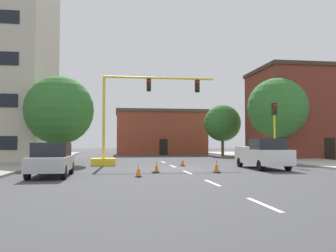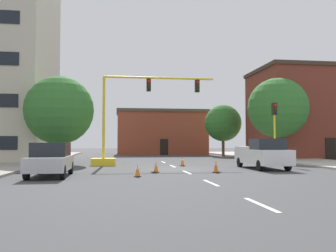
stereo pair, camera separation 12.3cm
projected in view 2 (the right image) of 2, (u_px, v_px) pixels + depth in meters
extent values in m
plane|color=#424244|center=(178.00, 169.00, 24.09)|extent=(160.00, 160.00, 0.00)
cube|color=#9E998E|center=(13.00, 162.00, 30.26)|extent=(6.00, 56.00, 0.14)
cube|color=#B2ADA3|center=(298.00, 160.00, 33.76)|extent=(6.00, 56.00, 0.14)
cube|color=silver|center=(261.00, 204.00, 10.24)|extent=(0.16, 2.40, 0.01)
cube|color=silver|center=(211.00, 183.00, 15.68)|extent=(0.16, 2.40, 0.01)
cube|color=silver|center=(187.00, 172.00, 21.12)|extent=(0.16, 2.40, 0.01)
cube|color=silver|center=(173.00, 166.00, 26.57)|extent=(0.16, 2.40, 0.01)
cube|color=silver|center=(163.00, 162.00, 32.01)|extent=(0.16, 2.40, 0.01)
cube|color=brown|center=(161.00, 134.00, 53.12)|extent=(12.53, 8.03, 5.94)
cube|color=#4C4238|center=(161.00, 112.00, 53.26)|extent=(12.83, 8.33, 0.40)
cube|color=black|center=(164.00, 147.00, 49.03)|extent=(1.10, 0.06, 2.20)
cube|color=brown|center=(308.00, 115.00, 40.47)|extent=(11.34, 8.54, 9.49)
cube|color=#3D2D23|center=(307.00, 72.00, 40.69)|extent=(11.64, 8.84, 0.40)
cube|color=black|center=(331.00, 149.00, 36.05)|extent=(1.10, 0.06, 2.20)
cube|color=yellow|center=(103.00, 162.00, 27.24)|extent=(1.80, 1.20, 0.55)
cylinder|color=yellow|center=(104.00, 117.00, 27.39)|extent=(0.20, 0.20, 6.20)
cylinder|color=yellow|center=(160.00, 78.00, 28.12)|extent=(8.51, 0.16, 0.16)
cube|color=black|center=(149.00, 85.00, 27.98)|extent=(0.32, 0.36, 0.95)
sphere|color=red|center=(149.00, 81.00, 27.80)|extent=(0.20, 0.20, 0.20)
sphere|color=#38280A|center=(149.00, 85.00, 27.79)|extent=(0.20, 0.20, 0.20)
sphere|color=black|center=(149.00, 88.00, 27.78)|extent=(0.20, 0.20, 0.20)
cube|color=black|center=(197.00, 86.00, 28.51)|extent=(0.32, 0.36, 0.95)
sphere|color=red|center=(198.00, 82.00, 28.33)|extent=(0.20, 0.20, 0.20)
sphere|color=#38280A|center=(198.00, 86.00, 28.32)|extent=(0.20, 0.20, 0.20)
sphere|color=black|center=(198.00, 89.00, 28.31)|extent=(0.20, 0.20, 0.20)
cylinder|color=yellow|center=(275.00, 134.00, 27.89)|extent=(0.14, 0.14, 4.80)
cube|color=black|center=(274.00, 109.00, 27.98)|extent=(0.32, 0.36, 0.95)
sphere|color=red|center=(275.00, 105.00, 27.80)|extent=(0.20, 0.20, 0.20)
sphere|color=#38280A|center=(275.00, 109.00, 27.79)|extent=(0.20, 0.20, 0.20)
sphere|color=black|center=(275.00, 113.00, 27.78)|extent=(0.20, 0.20, 0.20)
cylinder|color=brown|center=(223.00, 146.00, 45.56)|extent=(0.36, 0.36, 2.45)
sphere|color=#33702D|center=(223.00, 123.00, 45.69)|extent=(4.62, 4.62, 4.62)
cylinder|color=brown|center=(59.00, 150.00, 28.73)|extent=(0.36, 0.36, 2.26)
sphere|color=#33702D|center=(59.00, 110.00, 28.87)|extent=(5.45, 5.45, 5.45)
cylinder|color=brown|center=(278.00, 145.00, 34.29)|extent=(0.36, 0.36, 2.89)
sphere|color=#33702D|center=(278.00, 108.00, 34.45)|extent=(5.70, 5.70, 5.70)
cube|color=white|center=(262.00, 156.00, 24.00)|extent=(2.01, 5.40, 0.95)
cube|color=#1E2328|center=(267.00, 144.00, 23.15)|extent=(1.84, 1.80, 0.70)
cube|color=white|center=(255.00, 148.00, 25.20)|extent=(2.00, 2.81, 0.16)
cylinder|color=black|center=(288.00, 165.00, 22.29)|extent=(0.22, 0.68, 0.68)
cylinder|color=black|center=(260.00, 166.00, 22.04)|extent=(0.22, 0.68, 0.68)
cylinder|color=black|center=(264.00, 162.00, 25.92)|extent=(0.22, 0.68, 0.68)
cylinder|color=black|center=(240.00, 162.00, 25.67)|extent=(0.22, 0.68, 0.68)
cube|color=#B7B7BC|center=(51.00, 163.00, 18.52)|extent=(1.88, 4.51, 0.70)
cube|color=#1E2328|center=(51.00, 149.00, 18.65)|extent=(1.72, 2.31, 0.70)
cylinder|color=black|center=(40.00, 168.00, 19.90)|extent=(0.22, 0.68, 0.68)
cylinder|color=black|center=(71.00, 168.00, 20.14)|extent=(0.22, 0.68, 0.68)
cylinder|color=black|center=(26.00, 173.00, 16.88)|extent=(0.22, 0.68, 0.68)
cylinder|color=black|center=(63.00, 172.00, 17.11)|extent=(0.22, 0.68, 0.68)
cube|color=black|center=(182.00, 166.00, 26.78)|extent=(0.36, 0.36, 0.04)
cone|color=orange|center=(182.00, 161.00, 26.80)|extent=(0.28, 0.28, 0.67)
cylinder|color=white|center=(182.00, 160.00, 26.80)|extent=(0.19, 0.19, 0.08)
cube|color=black|center=(156.00, 172.00, 21.12)|extent=(0.36, 0.36, 0.04)
cone|color=orange|center=(156.00, 167.00, 21.14)|extent=(0.28, 0.28, 0.59)
cylinder|color=white|center=(156.00, 165.00, 21.14)|extent=(0.19, 0.19, 0.08)
cube|color=black|center=(216.00, 173.00, 20.81)|extent=(0.36, 0.36, 0.04)
cone|color=orange|center=(216.00, 166.00, 20.83)|extent=(0.28, 0.28, 0.72)
cylinder|color=white|center=(216.00, 164.00, 20.83)|extent=(0.19, 0.19, 0.08)
cube|color=black|center=(138.00, 176.00, 18.42)|extent=(0.36, 0.36, 0.04)
cone|color=orange|center=(138.00, 170.00, 18.44)|extent=(0.28, 0.28, 0.62)
cylinder|color=white|center=(138.00, 169.00, 18.44)|extent=(0.19, 0.19, 0.08)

